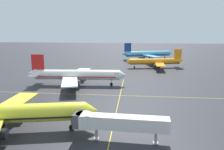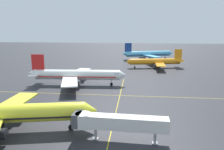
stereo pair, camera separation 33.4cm
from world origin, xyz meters
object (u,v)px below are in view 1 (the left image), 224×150
(airliner_third_row, at_px, (155,62))
(airliner_far_left_stand, at_px, (147,54))
(airliner_front_gate, at_px, (3,114))
(jet_bridge, at_px, (114,122))
(airliner_second_row, at_px, (76,75))

(airliner_third_row, bearing_deg, airliner_far_left_stand, 94.88)
(airliner_front_gate, height_order, airliner_third_row, airliner_front_gate)
(airliner_front_gate, distance_m, airliner_far_left_stand, 125.98)
(airliner_third_row, xyz_separation_m, airliner_far_left_stand, (-2.92, 34.20, 0.50))
(airliner_third_row, bearing_deg, jet_bridge, -100.41)
(airliner_front_gate, relative_size, jet_bridge, 2.09)
(airliner_far_left_stand, bearing_deg, jet_bridge, -96.15)
(jet_bridge, bearing_deg, airliner_third_row, 79.59)
(airliner_second_row, bearing_deg, airliner_far_left_stand, 67.31)
(airliner_front_gate, bearing_deg, airliner_far_left_stand, 72.64)
(airliner_second_row, height_order, airliner_far_left_stand, airliner_second_row)
(jet_bridge, bearing_deg, airliner_far_left_stand, 83.85)
(airliner_third_row, relative_size, jet_bridge, 1.74)
(airliner_far_left_stand, height_order, jet_bridge, airliner_far_left_stand)
(airliner_front_gate, relative_size, airliner_third_row, 1.20)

